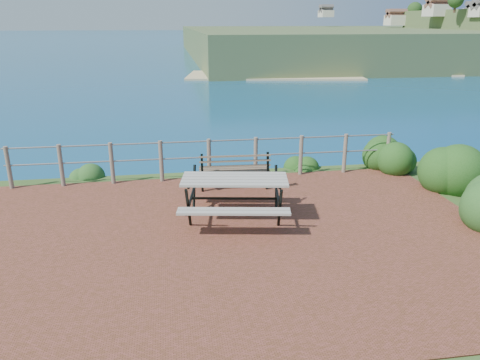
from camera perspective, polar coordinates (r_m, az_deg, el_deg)
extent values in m
cube|color=brown|center=(8.45, -1.68, -7.19)|extent=(10.00, 7.00, 0.12)
plane|color=#15707F|center=(207.57, -8.83, 17.70)|extent=(1200.00, 1200.00, 0.00)
cylinder|color=#6B5B4C|center=(11.94, -26.36, 1.36)|extent=(0.10, 0.10, 1.00)
cylinder|color=#6B5B4C|center=(11.63, -20.97, 1.67)|extent=(0.10, 0.10, 1.00)
cylinder|color=#6B5B4C|center=(11.43, -15.35, 1.98)|extent=(0.10, 0.10, 1.00)
cylinder|color=#6B5B4C|center=(11.35, -9.58, 2.28)|extent=(0.10, 0.10, 1.00)
cylinder|color=#6B5B4C|center=(11.38, -3.78, 2.56)|extent=(0.10, 0.10, 1.00)
cylinder|color=#6B5B4C|center=(11.53, 1.92, 2.81)|extent=(0.10, 0.10, 1.00)
cylinder|color=#6B5B4C|center=(11.79, 7.43, 3.02)|extent=(0.10, 0.10, 1.00)
cylinder|color=#6B5B4C|center=(12.15, 12.66, 3.19)|extent=(0.10, 0.10, 1.00)
cylinder|color=#6B5B4C|center=(12.61, 17.56, 3.33)|extent=(0.10, 0.10, 1.00)
cylinder|color=slate|center=(11.27, -3.83, 4.76)|extent=(9.40, 0.04, 0.04)
cylinder|color=slate|center=(11.37, -3.79, 2.80)|extent=(9.40, 0.04, 0.04)
cube|color=#3B562B|center=(259.36, 25.18, 15.08)|extent=(260.00, 180.00, 12.00)
cube|color=gray|center=(8.90, -0.67, 0.09)|extent=(2.11, 1.14, 0.04)
cube|color=gray|center=(9.02, -0.66, -1.93)|extent=(2.03, 0.61, 0.04)
cube|color=gray|center=(9.02, -0.66, -1.93)|extent=(2.03, 0.61, 0.04)
cylinder|color=black|center=(9.04, -0.66, -2.26)|extent=(1.71, 0.33, 0.05)
cube|color=brown|center=(10.73, -0.71, 1.23)|extent=(1.62, 0.47, 0.04)
cube|color=brown|center=(10.65, -0.71, 2.67)|extent=(1.60, 0.19, 0.37)
cube|color=black|center=(10.80, -0.70, 0.12)|extent=(0.05, 0.06, 0.44)
cube|color=black|center=(10.80, -0.70, 0.12)|extent=(0.05, 0.06, 0.44)
cube|color=black|center=(10.80, -0.70, 0.12)|extent=(0.05, 0.06, 0.44)
cube|color=black|center=(10.80, -0.70, 0.12)|extent=(0.05, 0.06, 0.44)
ellipsoid|color=#1A4615|center=(11.93, 23.89, -0.92)|extent=(1.31, 1.31, 1.86)
ellipsoid|color=#1A4615|center=(12.86, 17.57, 1.20)|extent=(1.04, 1.04, 1.49)
ellipsoid|color=#235720|center=(12.45, -18.12, 0.58)|extent=(0.73, 0.73, 0.46)
ellipsoid|color=#1A4615|center=(12.44, 7.50, 1.37)|extent=(0.70, 0.70, 0.42)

